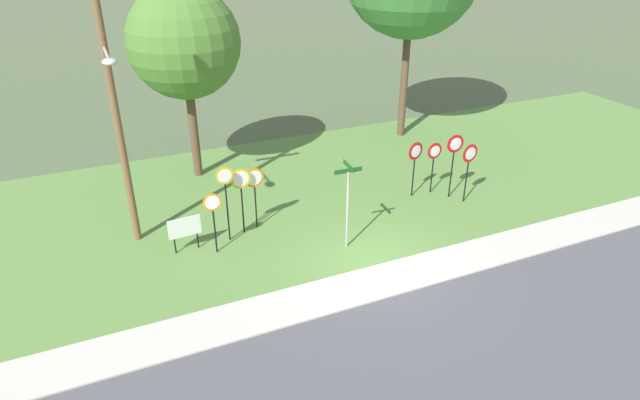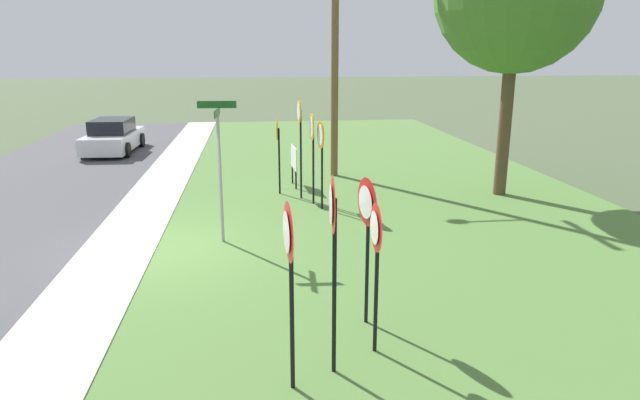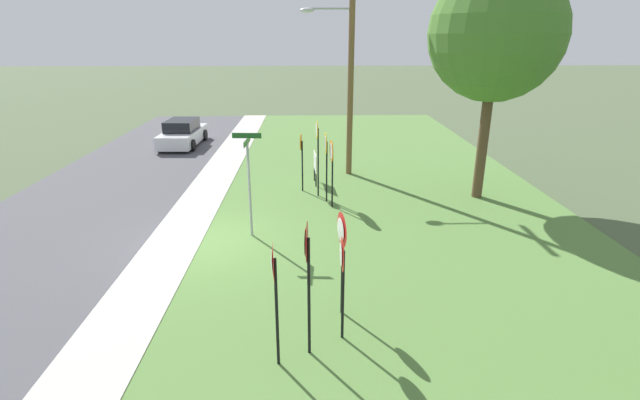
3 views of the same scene
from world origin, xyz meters
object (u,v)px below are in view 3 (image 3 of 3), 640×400
(utility_pole, at_px, (348,54))
(yield_sign_far_right, at_px, (341,240))
(stop_sign_near_right, at_px, (332,159))
(parked_hatchback_near, at_px, (183,134))
(street_name_post, at_px, (249,177))
(stop_sign_far_center, at_px, (326,152))
(stop_sign_near_left, at_px, (317,144))
(yield_sign_near_left, at_px, (273,276))
(yield_sign_near_right, at_px, (307,258))
(notice_board, at_px, (315,163))
(yield_sign_far_left, at_px, (342,265))
(oak_tree_left, at_px, (496,34))
(stop_sign_far_left, at_px, (301,151))

(utility_pole, bearing_deg, yield_sign_far_right, -5.07)
(stop_sign_near_right, xyz_separation_m, parked_hatchback_near, (-9.75, -7.57, -1.09))
(street_name_post, height_order, utility_pole, utility_pole)
(utility_pole, xyz_separation_m, parked_hatchback_near, (-5.69, -8.39, -4.32))
(stop_sign_far_center, distance_m, parked_hatchback_near, 11.88)
(stop_sign_near_left, relative_size, yield_sign_near_left, 1.15)
(yield_sign_near_right, height_order, notice_board, yield_sign_near_right)
(yield_sign_near_left, distance_m, parked_hatchback_near, 18.94)
(yield_sign_near_left, xyz_separation_m, street_name_post, (-5.73, -1.10, 0.02))
(yield_sign_near_right, xyz_separation_m, yield_sign_far_left, (-0.44, 0.65, -0.40))
(stop_sign_near_left, xyz_separation_m, oak_tree_left, (0.21, 5.88, 3.68))
(yield_sign_far_left, bearing_deg, stop_sign_far_center, 178.98)
(stop_sign_near_right, xyz_separation_m, notice_board, (-2.64, -0.52, -0.86))
(yield_sign_near_right, height_order, oak_tree_left, oak_tree_left)
(parked_hatchback_near, bearing_deg, stop_sign_near_left, 41.42)
(stop_sign_far_left, height_order, parked_hatchback_near, stop_sign_far_left)
(yield_sign_near_left, relative_size, oak_tree_left, 0.31)
(stop_sign_far_left, xyz_separation_m, yield_sign_far_left, (9.11, 0.87, 0.03))
(yield_sign_far_right, bearing_deg, street_name_post, -161.53)
(yield_sign_far_left, distance_m, notice_board, 10.03)
(stop_sign_near_left, xyz_separation_m, yield_sign_near_left, (9.24, -0.92, -0.16))
(street_name_post, relative_size, notice_board, 2.47)
(stop_sign_near_right, bearing_deg, yield_sign_far_right, -7.21)
(notice_board, bearing_deg, stop_sign_far_left, -34.36)
(stop_sign_near_left, distance_m, stop_sign_far_left, 0.94)
(stop_sign_near_left, bearing_deg, yield_sign_near_left, -9.46)
(stop_sign_far_center, height_order, notice_board, stop_sign_far_center)
(stop_sign_far_left, relative_size, yield_sign_far_right, 0.95)
(yield_sign_near_left, relative_size, parked_hatchback_near, 0.58)
(yield_sign_far_left, bearing_deg, parked_hatchback_near, -157.65)
(stop_sign_near_right, bearing_deg, street_name_post, -52.38)
(stop_sign_near_left, height_order, parked_hatchback_near, stop_sign_near_left)
(notice_board, relative_size, parked_hatchback_near, 0.30)
(stop_sign_near_left, height_order, stop_sign_far_left, stop_sign_near_left)
(notice_board, bearing_deg, yield_sign_far_left, -1.99)
(yield_sign_far_left, height_order, notice_board, yield_sign_far_left)
(stop_sign_near_right, relative_size, stop_sign_far_center, 0.94)
(oak_tree_left, bearing_deg, yield_sign_near_right, -35.55)
(stop_sign_near_left, distance_m, yield_sign_near_left, 9.29)
(oak_tree_left, bearing_deg, yield_sign_near_left, -36.99)
(yield_sign_far_left, distance_m, parked_hatchback_near, 18.67)
(stop_sign_near_right, bearing_deg, yield_sign_near_left, -15.81)
(stop_sign_near_left, relative_size, stop_sign_near_right, 1.19)
(yield_sign_near_left, relative_size, street_name_post, 0.79)
(stop_sign_far_left, relative_size, street_name_post, 0.71)
(notice_board, xyz_separation_m, oak_tree_left, (1.71, 5.95, 4.82))
(stop_sign_near_left, distance_m, yield_sign_far_left, 8.51)
(stop_sign_near_right, distance_m, oak_tree_left, 6.78)
(stop_sign_near_right, xyz_separation_m, stop_sign_far_center, (-0.53, -0.17, 0.12))
(stop_sign_near_left, relative_size, utility_pole, 0.30)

